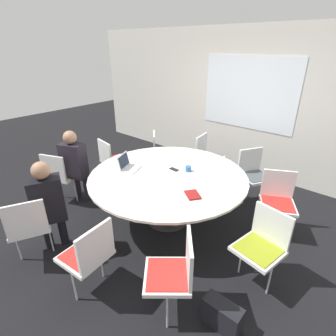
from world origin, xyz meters
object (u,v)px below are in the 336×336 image
Objects in this scene: chair_3 at (175,270)px; chair_8 at (161,150)px; person_0 at (75,162)px; chair_1 at (29,224)px; laptop at (128,165)px; person_1 at (48,201)px; spiral_notebook at (193,195)px; coffee_cup at (188,169)px; chair_9 at (112,158)px; chair_6 at (254,172)px; chair_2 at (89,253)px; chair_7 at (207,154)px; chair_0 at (60,173)px; chair_4 at (263,242)px; cell_phone at (174,169)px; chair_5 at (278,198)px; handbag at (222,315)px.

chair_8 is at bearing 4.06° from chair_3.
chair_8 is at bearing 54.77° from person_0.
laptop reaches higher than chair_1.
laptop is (0.10, 1.16, 0.08)m from person_1.
person_1 is 4.73× the size of spiral_notebook.
chair_3 is 10.29× the size of coffee_cup.
coffee_cup is at bearing 14.57° from chair_8.
chair_9 reaches higher than spiral_notebook.
chair_6 is 0.71× the size of person_0.
person_0 is (-0.74, 1.07, 0.19)m from chair_1.
coffee_cup is at bearing -3.59° from chair_2.
chair_1 is 3.25m from chair_6.
person_0 reaches higher than chair_7.
chair_9 is (-1.19, -1.28, 0.00)m from chair_7.
chair_6 is 2.43m from chair_9.
chair_0 is at bearing -150.45° from coffee_cup.
chair_4 reaches higher than cell_phone.
chair_7 is at bearing -68.02° from chair_6.
chair_8 is (-1.75, -0.28, 0.00)m from chair_6.
chair_5 reaches higher than coffee_cup.
chair_5 reaches higher than cell_phone.
chair_7 is 0.71× the size of person_1.
chair_0 is 3.13m from chair_4.
chair_7 is at bearing 17.42° from chair_1.
chair_3 is 1.00× the size of chair_8.
cell_phone is at bearing 3.10° from person_1.
spiral_notebook is at bearing -17.07° from chair_1.
chair_4 and chair_5 have the same top height.
laptop reaches higher than chair_4.
chair_3 and chair_6 have the same top height.
chair_4 is at bearing 38.02° from chair_7.
handbag is at bearing -110.37° from chair_3.
laptop is at bearing 3.31° from chair_0.
chair_1 is 0.93m from chair_2.
chair_3 is at bearing -160.13° from handbag.
chair_3 is at bearing -46.92° from chair_1.
person_0 is 2.95m from handbag.
cell_phone is at bearing -0.64° from chair_3.
chair_2 is 2.80m from chair_8.
person_0 is (-2.12, -1.87, 0.19)m from chair_6.
chair_4 is at bearing -14.43° from cell_phone.
chair_5 is 3.37× the size of spiral_notebook.
person_0 reaches higher than chair_9.
chair_7 is 1.28m from coffee_cup.
chair_5 is 2.80m from chair_9.
handbag is (3.06, -0.19, -0.38)m from chair_0.
person_0 is at bearing 55.41° from chair_2.
chair_8 is 2.46m from person_1.
chair_2 is 1.00× the size of chair_6.
chair_8 is 0.71× the size of person_1.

